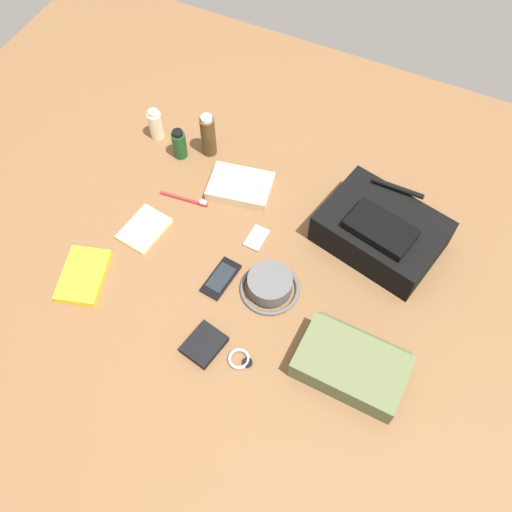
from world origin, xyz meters
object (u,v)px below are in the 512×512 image
Objects in this scene: media_player at (257,238)px; wallet at (204,345)px; toothbrush at (187,199)px; folded_towel at (240,186)px; shampoo_bottle at (179,144)px; lotion_bottle at (156,125)px; paperback_novel at (84,276)px; cell_phone at (221,278)px; toiletry_pouch at (352,365)px; notepad at (144,229)px; backpack at (381,231)px; wristwatch at (240,359)px; bucket_hat at (270,285)px; cologne_bottle at (208,135)px.

wallet reaches higher than media_player.
toothbrush reaches higher than media_player.
media_player is 0.43× the size of folded_towel.
shampoo_bottle is 0.71m from wallet.
lotion_bottle reaches higher than paperback_novel.
wallet is at bearing -75.16° from cell_phone.
toiletry_pouch is 3.41× the size of media_player.
toothbrush reaches higher than notepad.
backpack is 3.44× the size of lotion_bottle.
toiletry_pouch is 0.30m from wristwatch.
wallet is (0.40, -0.58, -0.04)m from shampoo_bottle.
bucket_hat is at bearing 80.96° from wallet.
bucket_hat is at bearing 94.40° from wristwatch.
paperback_novel is 0.41m from cell_phone.
wristwatch is at bearing -63.99° from folded_towel.
media_player is (0.38, -0.20, -0.05)m from shampoo_bottle.
toiletry_pouch is 0.75m from toothbrush.
cell_phone is at bearing -139.36° from backpack.
wristwatch is at bearing -112.20° from backpack.
wallet is (-0.32, -0.53, -0.05)m from backpack.
cologne_bottle is at bearing 97.88° from toothbrush.
paperback_novel is 1.50× the size of cell_phone.
lotion_bottle reaches higher than wristwatch.
bucket_hat is 1.07× the size of cologne_bottle.
folded_towel is at bearing 39.52° from toothbrush.
lotion_bottle is at bearing -176.01° from cologne_bottle.
toothbrush is at bearing -82.12° from cologne_bottle.
media_player is 0.35m from notepad.
media_player is (0.30, -0.25, -0.07)m from cologne_bottle.
backpack reaches higher than toothbrush.
cologne_bottle reaches higher than media_player.
wallet is 0.73× the size of notepad.
backpack is 4.65× the size of media_player.
cologne_bottle is 0.78× the size of paperback_novel.
wallet is at bearing -55.59° from toothbrush.
toothbrush is 0.18m from folded_towel.
cologne_bottle reaches higher than lotion_bottle.
backpack is 2.01× the size of folded_towel.
lotion_bottle is 0.71× the size of toothbrush.
toiletry_pouch is at bearing -36.83° from cologne_bottle.
wallet is (0.43, -0.04, 0.00)m from paperback_novel.
toiletry_pouch is at bearing 4.74° from paperback_novel.
cologne_bottle reaches higher than paperback_novel.
lotion_bottle is at bearing 138.26° from toothbrush.
folded_towel is (0.14, 0.11, 0.01)m from toothbrush.
wallet is 0.55× the size of folded_towel.
toothbrush reaches higher than cell_phone.
paperback_novel is at bearing -81.27° from lotion_bottle.
toiletry_pouch reaches higher than wristwatch.
paperback_novel is at bearing -109.88° from toothbrush.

